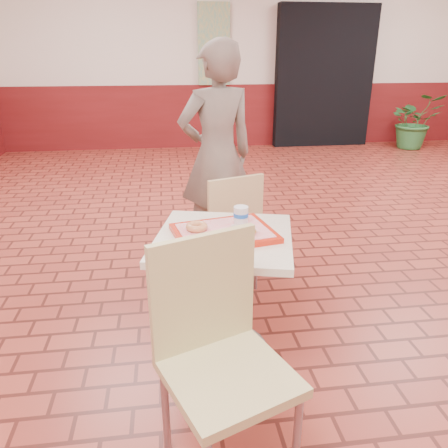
{
  "coord_description": "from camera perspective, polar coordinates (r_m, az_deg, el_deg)",
  "views": [
    {
      "loc": [
        -1.42,
        -2.35,
        1.5
      ],
      "look_at": [
        -1.16,
        -0.44,
        0.74
      ],
      "focal_mm": 35.0,
      "sensor_mm": 36.0,
      "label": 1
    }
  ],
  "objects": [
    {
      "name": "chair_main_front",
      "position": [
        1.64,
        -0.73,
        -15.75
      ],
      "size": [
        0.54,
        0.54,
        0.91
      ],
      "rotation": [
        0.0,
        0.0,
        0.38
      ],
      "color": "tan",
      "rests_on": "ground"
    },
    {
      "name": "room_shell",
      "position": [
        2.75,
        25.08,
        19.68
      ],
      "size": [
        8.01,
        10.01,
        3.01
      ],
      "color": "maroon",
      "rests_on": "ground"
    },
    {
      "name": "wainscot_band",
      "position": [
        2.92,
        22.01,
        -0.09
      ],
      "size": [
        8.0,
        10.0,
        1.0
      ],
      "color": "#5F1212",
      "rests_on": "ground"
    },
    {
      "name": "serving_tray",
      "position": [
        2.09,
        -0.0,
        -1.17
      ],
      "size": [
        0.46,
        0.36,
        0.03
      ],
      "rotation": [
        0.0,
        0.0,
        0.2
      ],
      "color": "#B6200D",
      "rests_on": "main_table"
    },
    {
      "name": "customer",
      "position": [
        3.21,
        -0.95,
        8.89
      ],
      "size": [
        0.67,
        0.53,
        1.59
      ],
      "primitive_type": "imported",
      "rotation": [
        0.0,
        0.0,
        3.43
      ],
      "color": "#736659",
      "rests_on": "ground"
    },
    {
      "name": "chair_main_back",
      "position": [
        2.81,
        0.57,
        -0.37
      ],
      "size": [
        0.47,
        0.47,
        0.8
      ],
      "rotation": [
        0.0,
        0.0,
        3.48
      ],
      "color": "tan",
      "rests_on": "ground"
    },
    {
      "name": "paper_cup",
      "position": [
        2.14,
        2.22,
        1.14
      ],
      "size": [
        0.07,
        0.07,
        0.09
      ],
      "rotation": [
        0.0,
        0.0,
        0.0
      ],
      "color": "silver",
      "rests_on": "serving_tray"
    },
    {
      "name": "long_john_donut",
      "position": [
        2.03,
        2.43,
        -0.91
      ],
      "size": [
        0.14,
        0.08,
        0.04
      ],
      "rotation": [
        0.0,
        0.0,
        -0.18
      ],
      "color": "#BA8C36",
      "rests_on": "serving_tray"
    },
    {
      "name": "corridor_doorway",
      "position": [
        7.7,
        12.92,
        18.13
      ],
      "size": [
        1.6,
        0.22,
        2.2
      ],
      "primitive_type": "cube",
      "color": "black",
      "rests_on": "ground"
    },
    {
      "name": "ring_donut",
      "position": [
        2.09,
        -3.58,
        -0.33
      ],
      "size": [
        0.13,
        0.13,
        0.03
      ],
      "primitive_type": "torus",
      "rotation": [
        0.0,
        0.0,
        0.26
      ],
      "color": "#CB7E4A",
      "rests_on": "serving_tray"
    },
    {
      "name": "promo_poster",
      "position": [
        7.34,
        -1.32,
        22.39
      ],
      "size": [
        0.5,
        0.03,
        1.2
      ],
      "primitive_type": "cube",
      "color": "gray",
      "rests_on": "wainscot_band"
    },
    {
      "name": "potted_plant",
      "position": [
        7.94,
        23.63,
        12.22
      ],
      "size": [
        0.88,
        0.79,
        0.89
      ],
      "primitive_type": "imported",
      "rotation": [
        0.0,
        0.0,
        -0.13
      ],
      "color": "#2C6F33",
      "rests_on": "ground"
    },
    {
      "name": "main_table",
      "position": [
        2.19,
        0.0,
        -6.86
      ],
      "size": [
        0.64,
        0.64,
        0.68
      ],
      "rotation": [
        0.0,
        0.0,
        -0.24
      ],
      "color": "beige",
      "rests_on": "ground"
    }
  ]
}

